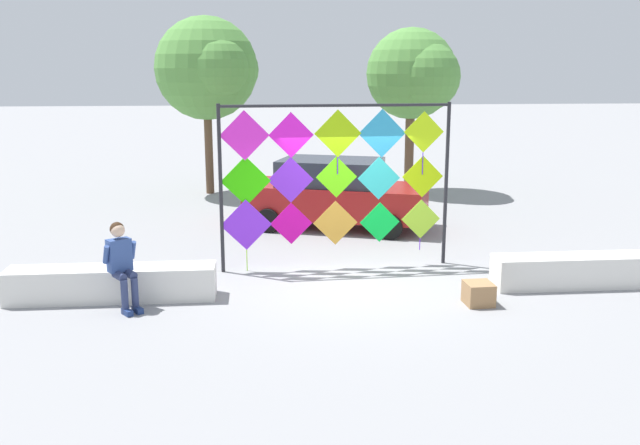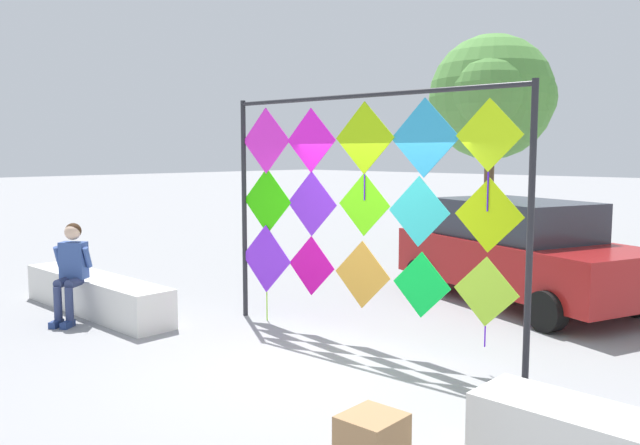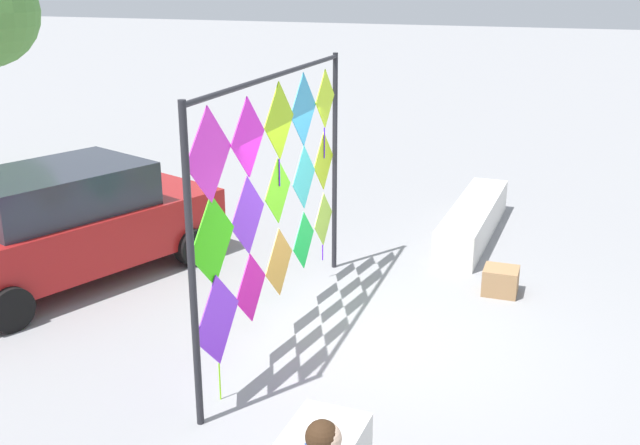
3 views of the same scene
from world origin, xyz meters
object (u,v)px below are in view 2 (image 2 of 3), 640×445
Objects in this scene: tree_far_right at (495,97)px; seated_vendor at (71,265)px; kite_display_rack at (358,196)px; cardboard_box_large at (372,437)px; parked_car at (519,251)px.

seated_vendor is at bearing -94.69° from tree_far_right.
kite_display_rack is 3.57m from cardboard_box_large.
kite_display_rack is at bearing -71.94° from tree_far_right.
cardboard_box_large is (2.13, -2.33, -1.67)m from kite_display_rack.
seated_vendor reaches higher than cardboard_box_large.
kite_display_rack reaches higher than parked_car.
seated_vendor is at bearing -125.99° from parked_car.
tree_far_right reaches higher than cardboard_box_large.
tree_far_right is (0.84, 10.29, 2.90)m from seated_vendor.
parked_car reaches higher than seated_vendor.
tree_far_right is at bearing 85.31° from seated_vendor.
seated_vendor is 5.71m from cardboard_box_large.
cardboard_box_large is at bearing -47.52° from kite_display_rack.
cardboard_box_large is (1.69, -5.77, -0.65)m from parked_car.
tree_far_right reaches higher than seated_vendor.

